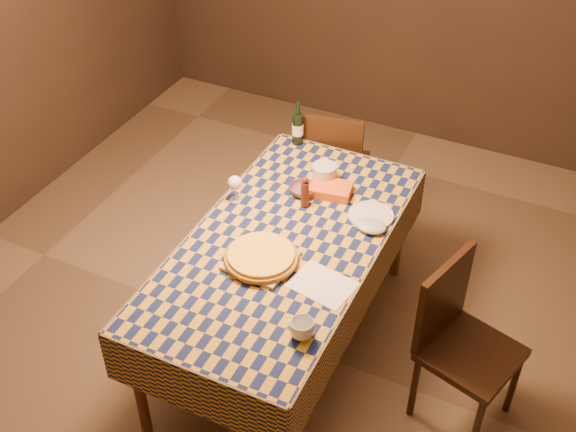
# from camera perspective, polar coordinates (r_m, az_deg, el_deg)

# --- Properties ---
(room) EXTENTS (5.00, 5.10, 2.70)m
(room) POSITION_cam_1_polar(r_m,az_deg,el_deg) (3.33, -0.37, 5.57)
(room) COLOR brown
(room) RESTS_ON ground
(dining_table) EXTENTS (0.94, 1.84, 0.77)m
(dining_table) POSITION_cam_1_polar(r_m,az_deg,el_deg) (3.73, -0.33, -2.91)
(dining_table) COLOR brown
(dining_table) RESTS_ON ground
(cutting_board) EXTENTS (0.32, 0.32, 0.02)m
(cutting_board) POSITION_cam_1_polar(r_m,az_deg,el_deg) (3.56, -2.13, -3.51)
(cutting_board) COLOR tan
(cutting_board) RESTS_ON dining_table
(pizza) EXTENTS (0.46, 0.46, 0.04)m
(pizza) POSITION_cam_1_polar(r_m,az_deg,el_deg) (3.54, -2.14, -3.19)
(pizza) COLOR #9A6319
(pizza) RESTS_ON cutting_board
(pepper_mill) EXTENTS (0.05, 0.05, 0.19)m
(pepper_mill) POSITION_cam_1_polar(r_m,az_deg,el_deg) (3.85, 1.34, 1.85)
(pepper_mill) COLOR #4D1D12
(pepper_mill) RESTS_ON dining_table
(bowl) EXTENTS (0.20, 0.20, 0.05)m
(bowl) POSITION_cam_1_polar(r_m,az_deg,el_deg) (3.98, 1.24, 2.07)
(bowl) COLOR #674856
(bowl) RESTS_ON dining_table
(wine_glass) EXTENTS (0.08, 0.08, 0.16)m
(wine_glass) POSITION_cam_1_polar(r_m,az_deg,el_deg) (3.89, -4.23, 2.57)
(wine_glass) COLOR silver
(wine_glass) RESTS_ON dining_table
(wine_bottle) EXTENTS (0.08, 0.08, 0.28)m
(wine_bottle) POSITION_cam_1_polar(r_m,az_deg,el_deg) (4.36, 0.77, 6.95)
(wine_bottle) COLOR black
(wine_bottle) RESTS_ON dining_table
(deli_tub) EXTENTS (0.18, 0.18, 0.11)m
(deli_tub) POSITION_cam_1_polar(r_m,az_deg,el_deg) (4.05, 2.88, 3.33)
(deli_tub) COLOR silver
(deli_tub) RESTS_ON dining_table
(takeout_container) EXTENTS (0.25, 0.19, 0.06)m
(takeout_container) POSITION_cam_1_polar(r_m,az_deg,el_deg) (3.98, 3.41, 2.09)
(takeout_container) COLOR #D2511B
(takeout_container) RESTS_ON dining_table
(white_plate) EXTENTS (0.32, 0.32, 0.01)m
(white_plate) POSITION_cam_1_polar(r_m,az_deg,el_deg) (3.85, 6.57, 0.06)
(white_plate) COLOR silver
(white_plate) RESTS_ON dining_table
(tumbler) EXTENTS (0.14, 0.14, 0.09)m
(tumbler) POSITION_cam_1_polar(r_m,az_deg,el_deg) (3.19, 1.12, -8.92)
(tumbler) COLOR silver
(tumbler) RESTS_ON dining_table
(flour_patch) EXTENTS (0.33, 0.27, 0.00)m
(flour_patch) POSITION_cam_1_polar(r_m,az_deg,el_deg) (3.44, 2.75, -5.44)
(flour_patch) COLOR white
(flour_patch) RESTS_ON dining_table
(flour_bag) EXTENTS (0.18, 0.14, 0.05)m
(flour_bag) POSITION_cam_1_polar(r_m,az_deg,el_deg) (3.76, 6.57, -0.78)
(flour_bag) COLOR #A0B5CD
(flour_bag) RESTS_ON dining_table
(chair_far) EXTENTS (0.49, 0.50, 0.93)m
(chair_far) POSITION_cam_1_polar(r_m,az_deg,el_deg) (4.67, 3.44, 4.12)
(chair_far) COLOR black
(chair_far) RESTS_ON ground
(chair_right) EXTENTS (0.53, 0.53, 0.93)m
(chair_right) POSITION_cam_1_polar(r_m,az_deg,el_deg) (3.65, 13.33, -9.18)
(chair_right) COLOR black
(chair_right) RESTS_ON ground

